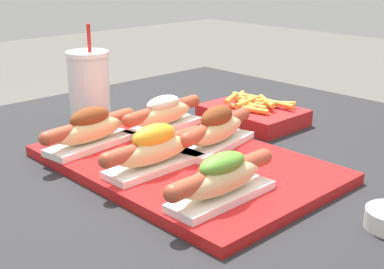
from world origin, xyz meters
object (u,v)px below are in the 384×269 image
at_px(serving_tray, 184,164).
at_px(hot_dog_3, 163,114).
at_px(drink_cup, 89,86).
at_px(hot_dog_1, 154,149).
at_px(hot_dog_0, 90,129).
at_px(hot_dog_4, 217,129).
at_px(fries_basket, 253,114).
at_px(hot_dog_2, 222,178).

bearing_deg(serving_tray, hot_dog_3, 151.21).
bearing_deg(serving_tray, drink_cup, 173.08).
xyz_separation_m(hot_dog_1, drink_cup, (-0.36, 0.11, 0.03)).
height_order(hot_dog_0, hot_dog_3, hot_dog_0).
distance_m(hot_dog_0, hot_dog_1, 0.16).
bearing_deg(hot_dog_3, hot_dog_4, 0.52).
relative_size(hot_dog_0, drink_cup, 1.00).
height_order(hot_dog_0, drink_cup, drink_cup).
bearing_deg(hot_dog_0, fries_basket, 79.67).
bearing_deg(fries_basket, hot_dog_4, -66.56).
bearing_deg(hot_dog_0, hot_dog_4, 45.91).
distance_m(hot_dog_4, fries_basket, 0.23).
bearing_deg(fries_basket, hot_dog_0, -100.33).
height_order(hot_dog_1, hot_dog_3, hot_dog_1).
height_order(hot_dog_2, hot_dog_3, hot_dog_2).
relative_size(serving_tray, hot_dog_4, 2.35).
distance_m(serving_tray, hot_dog_4, 0.09).
bearing_deg(fries_basket, hot_dog_2, -55.53).
relative_size(serving_tray, fries_basket, 2.39).
xyz_separation_m(hot_dog_3, hot_dog_4, (0.15, 0.00, 0.00)).
height_order(hot_dog_2, drink_cup, drink_cup).
bearing_deg(hot_dog_3, hot_dog_1, -44.55).
height_order(drink_cup, fries_basket, drink_cup).
xyz_separation_m(hot_dog_0, fries_basket, (0.07, 0.38, -0.03)).
height_order(serving_tray, fries_basket, fries_basket).
relative_size(serving_tray, hot_dog_1, 2.31).
height_order(hot_dog_1, drink_cup, drink_cup).
xyz_separation_m(hot_dog_0, drink_cup, (-0.19, 0.13, 0.03)).
bearing_deg(fries_basket, serving_tray, -72.49).
xyz_separation_m(hot_dog_4, drink_cup, (-0.35, -0.04, 0.03)).
bearing_deg(fries_basket, hot_dog_3, -104.72).
height_order(hot_dog_3, fries_basket, hot_dog_3).
bearing_deg(serving_tray, hot_dog_2, -24.40).
xyz_separation_m(serving_tray, hot_dog_2, (0.16, -0.07, 0.04)).
height_order(hot_dog_0, fries_basket, hot_dog_0).
relative_size(serving_tray, hot_dog_2, 2.31).
distance_m(hot_dog_1, hot_dog_3, 0.21).
distance_m(serving_tray, hot_dog_1, 0.08).
height_order(hot_dog_2, fries_basket, hot_dog_2).
xyz_separation_m(hot_dog_2, hot_dog_4, (-0.16, 0.16, 0.00)).
xyz_separation_m(hot_dog_3, drink_cup, (-0.21, -0.04, 0.03)).
bearing_deg(hot_dog_0, hot_dog_1, 5.64).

